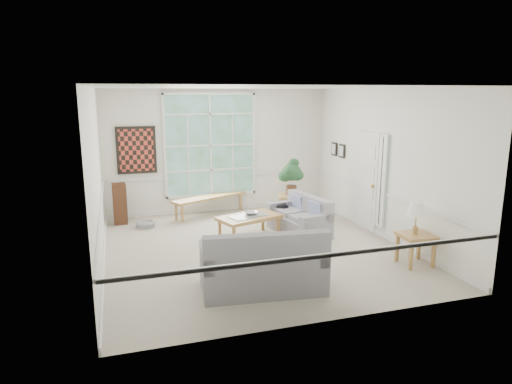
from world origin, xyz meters
TOP-DOWN VIEW (x-y plane):
  - floor at (0.00, 0.00)m, footprint 5.50×6.00m
  - ceiling at (0.00, 0.00)m, footprint 5.50×6.00m
  - wall_back at (0.00, 3.00)m, footprint 5.50×0.02m
  - wall_front at (0.00, -3.00)m, footprint 5.50×0.02m
  - wall_left at (-2.75, 0.00)m, footprint 0.02×6.00m
  - wall_right at (2.75, 0.00)m, footprint 0.02×6.00m
  - window_back at (-0.20, 2.96)m, footprint 2.30×0.08m
  - entry_door at (2.71, 0.60)m, footprint 0.08×0.90m
  - door_sidelight at (2.71, -0.03)m, footprint 0.08×0.26m
  - wall_art at (-1.95, 2.95)m, footprint 0.90×0.06m
  - wall_frame_near at (2.71, 1.75)m, footprint 0.04×0.26m
  - wall_frame_far at (2.71, 2.15)m, footprint 0.04×0.26m
  - loveseat_right at (1.18, 0.64)m, footprint 1.01×1.56m
  - loveseat_front at (-0.42, -1.79)m, footprint 1.92×1.15m
  - coffee_table at (0.09, 0.63)m, footprint 1.40×1.04m
  - pewter_bowl at (0.15, 0.70)m, footprint 0.34×0.34m
  - window_bench at (-0.31, 2.65)m, footprint 1.93×1.15m
  - end_table at (1.44, 1.76)m, footprint 0.71×0.71m
  - houseplant at (1.47, 1.81)m, footprint 0.62×0.62m
  - side_table at (2.40, -1.63)m, footprint 0.57×0.57m
  - table_lamp at (2.39, -1.61)m, footprint 0.38×0.38m
  - pet_bed at (-1.88, 2.04)m, footprint 0.56×0.56m
  - floor_speaker at (-2.40, 2.45)m, footprint 0.30×0.24m
  - cat at (0.99, 1.12)m, footprint 0.29×0.21m

SIDE VIEW (x-z plane):
  - floor at x=0.00m, z-range -0.01..0.00m
  - pet_bed at x=-1.88m, z-range 0.00..0.13m
  - window_bench at x=-0.31m, z-range 0.00..0.46m
  - coffee_table at x=0.09m, z-range 0.00..0.47m
  - side_table at x=2.40m, z-range 0.00..0.55m
  - end_table at x=1.44m, z-range 0.00..0.57m
  - loveseat_right at x=1.18m, z-range 0.00..0.78m
  - cat at x=0.99m, z-range 0.40..0.54m
  - floor_speaker at x=-2.40m, z-range 0.00..0.94m
  - loveseat_front at x=-0.42m, z-range 0.00..0.98m
  - pewter_bowl at x=0.15m, z-range 0.47..0.55m
  - table_lamp at x=2.39m, z-range 0.55..1.11m
  - houseplant at x=1.47m, z-range 0.57..1.42m
  - entry_door at x=2.71m, z-range 0.00..2.10m
  - door_sidelight at x=2.71m, z-range 0.20..2.10m
  - wall_back at x=0.00m, z-range 0.00..3.00m
  - wall_front at x=0.00m, z-range 0.00..3.00m
  - wall_left at x=-2.75m, z-range 0.00..3.00m
  - wall_right at x=2.75m, z-range 0.00..3.00m
  - wall_frame_near at x=2.71m, z-range 1.39..1.71m
  - wall_frame_far at x=2.71m, z-range 1.39..1.71m
  - wall_art at x=-1.95m, z-range 1.05..2.15m
  - window_back at x=-0.20m, z-range 0.45..2.85m
  - ceiling at x=0.00m, z-range 2.99..3.01m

